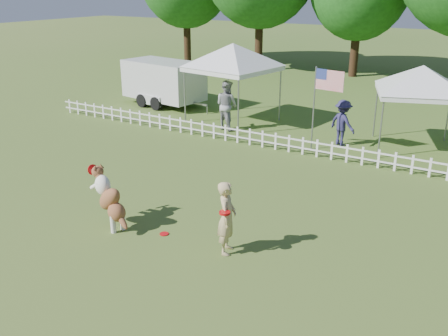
% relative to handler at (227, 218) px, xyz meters
% --- Properties ---
extents(ground, '(120.00, 120.00, 0.00)m').
position_rel_handler_xyz_m(ground, '(-1.40, -0.19, -0.80)').
color(ground, '#365D1D').
rests_on(ground, ground).
extents(picket_fence, '(22.00, 0.08, 0.60)m').
position_rel_handler_xyz_m(picket_fence, '(-1.40, 6.81, -0.50)').
color(picket_fence, white).
rests_on(picket_fence, ground).
extents(handler, '(0.57, 0.68, 1.60)m').
position_rel_handler_xyz_m(handler, '(0.00, 0.00, 0.00)').
color(handler, tan).
rests_on(handler, ground).
extents(dog, '(1.42, 0.85, 1.39)m').
position_rel_handler_xyz_m(dog, '(-2.90, -0.40, -0.10)').
color(dog, brown).
rests_on(dog, ground).
extents(frisbee_on_turf, '(0.26, 0.26, 0.02)m').
position_rel_handler_xyz_m(frisbee_on_turf, '(-1.62, -0.07, -0.79)').
color(frisbee_on_turf, red).
rests_on(frisbee_on_turf, ground).
extents(canopy_tent_left, '(3.41, 3.41, 3.09)m').
position_rel_handler_xyz_m(canopy_tent_left, '(-5.30, 9.29, 0.75)').
color(canopy_tent_left, white).
rests_on(canopy_tent_left, ground).
extents(canopy_tent_right, '(3.44, 3.44, 2.80)m').
position_rel_handler_xyz_m(canopy_tent_right, '(1.86, 9.36, 0.60)').
color(canopy_tent_right, white).
rests_on(canopy_tent_right, ground).
extents(cargo_trailer, '(4.97, 2.76, 2.07)m').
position_rel_handler_xyz_m(cargo_trailer, '(-9.54, 10.20, 0.24)').
color(cargo_trailer, silver).
rests_on(cargo_trailer, ground).
extents(flag_pole, '(1.09, 0.28, 2.83)m').
position_rel_handler_xyz_m(flag_pole, '(-1.12, 7.51, 0.62)').
color(flag_pole, gray).
rests_on(flag_pole, ground).
extents(spectator_a, '(1.09, 0.94, 1.92)m').
position_rel_handler_xyz_m(spectator_a, '(-4.90, 8.15, 0.16)').
color(spectator_a, '#95969A').
rests_on(spectator_a, ground).
extents(spectator_b, '(1.20, 0.98, 1.61)m').
position_rel_handler_xyz_m(spectator_b, '(-0.41, 8.50, 0.01)').
color(spectator_b, '#28254F').
rests_on(spectator_b, ground).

